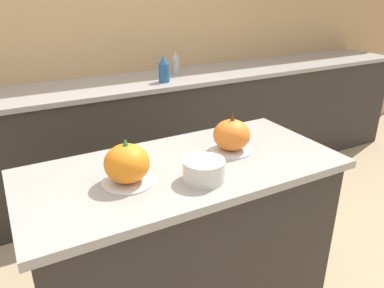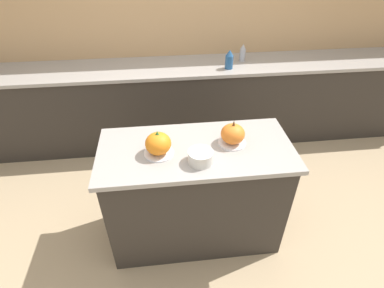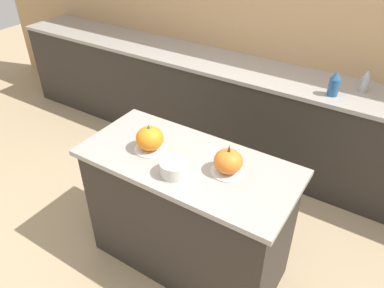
{
  "view_description": "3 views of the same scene",
  "coord_description": "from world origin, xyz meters",
  "px_view_note": "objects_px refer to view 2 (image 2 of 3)",
  "views": [
    {
      "loc": [
        -0.65,
        -1.26,
        1.62
      ],
      "look_at": [
        0.07,
        0.05,
        0.98
      ],
      "focal_mm": 35.0,
      "sensor_mm": 36.0,
      "label": 1
    },
    {
      "loc": [
        -0.21,
        -1.62,
        2.18
      ],
      "look_at": [
        -0.03,
        0.0,
        0.95
      ],
      "focal_mm": 28.0,
      "sensor_mm": 36.0,
      "label": 2
    },
    {
      "loc": [
        1.0,
        -1.5,
        2.28
      ],
      "look_at": [
        0.01,
        0.05,
        1.01
      ],
      "focal_mm": 35.0,
      "sensor_mm": 36.0,
      "label": 3
    }
  ],
  "objects_px": {
    "pumpkin_cake_left": "(158,144)",
    "mixing_bowl": "(200,157)",
    "pumpkin_cake_right": "(233,134)",
    "bottle_short": "(243,53)",
    "bottle_tall": "(229,60)"
  },
  "relations": [
    {
      "from": "pumpkin_cake_left",
      "to": "bottle_short",
      "type": "relative_size",
      "value": 1.11
    },
    {
      "from": "pumpkin_cake_right",
      "to": "mixing_bowl",
      "type": "xyz_separation_m",
      "value": [
        -0.25,
        -0.18,
        -0.03
      ]
    },
    {
      "from": "pumpkin_cake_right",
      "to": "bottle_tall",
      "type": "xyz_separation_m",
      "value": [
        0.25,
        1.26,
        0.04
      ]
    },
    {
      "from": "pumpkin_cake_right",
      "to": "mixing_bowl",
      "type": "bearing_deg",
      "value": -144.16
    },
    {
      "from": "pumpkin_cake_left",
      "to": "pumpkin_cake_right",
      "type": "distance_m",
      "value": 0.52
    },
    {
      "from": "bottle_tall",
      "to": "bottle_short",
      "type": "height_order",
      "value": "bottle_tall"
    },
    {
      "from": "pumpkin_cake_right",
      "to": "mixing_bowl",
      "type": "relative_size",
      "value": 1.2
    },
    {
      "from": "pumpkin_cake_left",
      "to": "mixing_bowl",
      "type": "relative_size",
      "value": 1.24
    },
    {
      "from": "pumpkin_cake_left",
      "to": "mixing_bowl",
      "type": "bearing_deg",
      "value": -24.36
    },
    {
      "from": "pumpkin_cake_left",
      "to": "bottle_tall",
      "type": "bearing_deg",
      "value": 60.06
    },
    {
      "from": "pumpkin_cake_right",
      "to": "bottle_tall",
      "type": "height_order",
      "value": "bottle_tall"
    },
    {
      "from": "bottle_short",
      "to": "mixing_bowl",
      "type": "distance_m",
      "value": 1.78
    },
    {
      "from": "bottle_tall",
      "to": "mixing_bowl",
      "type": "distance_m",
      "value": 1.53
    },
    {
      "from": "pumpkin_cake_right",
      "to": "bottle_short",
      "type": "height_order",
      "value": "bottle_short"
    },
    {
      "from": "bottle_tall",
      "to": "pumpkin_cake_right",
      "type": "bearing_deg",
      "value": -101.01
    }
  ]
}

